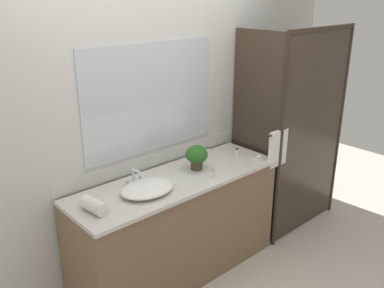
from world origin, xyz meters
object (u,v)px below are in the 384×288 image
Objects in this scene: amenity_bottle_lotion at (237,153)px; rolled_towel_near_edge at (94,206)px; soap_dish at (259,158)px; amenity_bottle_body_wash at (212,174)px; amenity_bottle_shampoo at (208,151)px; sink_basin at (147,188)px; faucet at (134,179)px; potted_plant at (197,156)px.

rolled_towel_near_edge is (-1.42, -0.01, 0.00)m from amenity_bottle_lotion.
soap_dish is 1.38× the size of amenity_bottle_body_wash.
amenity_bottle_shampoo is 0.85× the size of amenity_bottle_lotion.
amenity_bottle_shampoo is at bearing 10.10° from rolled_towel_near_edge.
sink_basin is at bearing -1.15° from rolled_towel_near_edge.
soap_dish is (1.11, -0.30, -0.03)m from faucet.
sink_basin is 0.17m from faucet.
rolled_towel_near_edge is (-0.97, 0.14, 0.01)m from amenity_bottle_body_wash.
sink_basin is at bearing -178.98° from amenity_bottle_lotion.
potted_plant is at bearing 159.70° from soap_dish.
soap_dish is (0.55, -0.20, -0.11)m from potted_plant.
rolled_towel_near_edge is at bearing -176.42° from potted_plant.
sink_basin is 4.67× the size of amenity_bottle_lotion.
amenity_bottle_lotion is at bearing 0.36° from rolled_towel_near_edge.
faucet is 0.57m from potted_plant.
amenity_bottle_lotion reaches higher than amenity_bottle_body_wash.
amenity_bottle_shampoo is at bearing 125.83° from soap_dish.
faucet is at bearing -175.18° from amenity_bottle_shampoo.
soap_dish is 1.31× the size of amenity_bottle_shampoo.
rolled_towel_near_edge is at bearing 171.70° from amenity_bottle_body_wash.
amenity_bottle_shampoo is at bearing 50.45° from amenity_bottle_body_wash.
soap_dish is at bearing -0.14° from amenity_bottle_body_wash.
rolled_towel_near_edge reaches higher than amenity_bottle_lotion.
potted_plant is at bearing 3.58° from rolled_towel_near_edge.
amenity_bottle_lotion is at bearing 1.02° from sink_basin.
amenity_bottle_body_wash is (0.54, -0.30, -0.01)m from faucet.
potted_plant reaches higher than soap_dish.
rolled_towel_near_edge is at bearing -179.64° from amenity_bottle_lotion.
soap_dish is at bearing -15.12° from faucet.
faucet is 0.83× the size of rolled_towel_near_edge.
amenity_bottle_shampoo is (0.29, 0.17, -0.09)m from potted_plant.
potted_plant is at bearing 84.96° from amenity_bottle_body_wash.
sink_basin is 1.11m from soap_dish.
amenity_bottle_lotion is (0.99, -0.15, -0.00)m from faucet.
amenity_bottle_body_wash is 0.35× the size of rolled_towel_near_edge.
amenity_bottle_lotion is (0.99, 0.02, 0.01)m from sink_basin.
amenity_bottle_lotion reaches higher than soap_dish.
amenity_bottle_shampoo is at bearing 15.68° from sink_basin.
potted_plant is 2.06× the size of soap_dish.
soap_dish is 0.20m from amenity_bottle_lotion.
amenity_bottle_shampoo is 0.48m from amenity_bottle_body_wash.
sink_basin is 0.43m from rolled_towel_near_edge.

